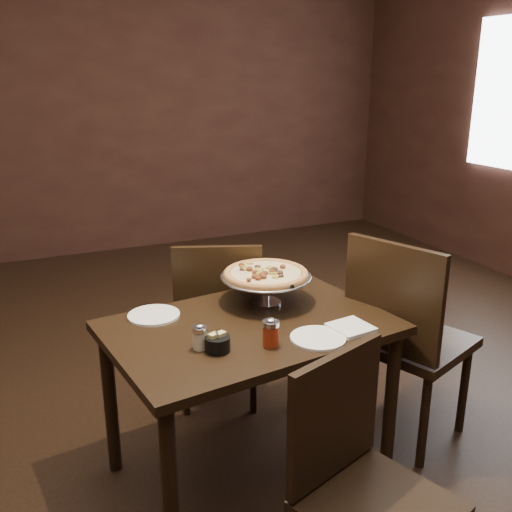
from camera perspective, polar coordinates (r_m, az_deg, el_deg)
name	(u,v)px	position (r m, az deg, el deg)	size (l,w,h in m)	color
room	(268,143)	(2.23, 1.22, 11.25)	(6.04, 7.04, 2.84)	black
dining_table	(250,344)	(2.35, -0.61, -8.81)	(1.20, 0.87, 0.70)	black
pizza_stand	(266,274)	(2.46, 0.99, -1.83)	(0.40, 0.40, 0.16)	silver
parmesan_shaker	(200,337)	(2.10, -5.63, -8.07)	(0.06, 0.06, 0.10)	beige
pepper_flake_shaker	(271,333)	(2.11, 1.48, -7.67)	(0.06, 0.06, 0.11)	maroon
packet_caddy	(217,343)	(2.09, -3.87, -8.70)	(0.09, 0.09, 0.07)	black
napkin_stack	(351,328)	(2.28, 9.47, -7.08)	(0.15, 0.15, 0.02)	white
plate_left	(154,315)	(2.41, -10.19, -5.85)	(0.21, 0.21, 0.01)	white
plate_near	(318,338)	(2.19, 6.23, -8.17)	(0.21, 0.21, 0.01)	white
serving_spatula	(291,283)	(2.37, 3.52, -2.72)	(0.15, 0.15, 0.02)	silver
chair_far	(219,317)	(2.88, -3.75, -6.11)	(0.54, 0.54, 0.90)	black
chair_near	(362,481)	(1.89, 10.51, -21.28)	(0.51, 0.51, 0.86)	black
chair_side	(405,334)	(2.67, 14.65, -7.53)	(0.60, 0.60, 0.99)	black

